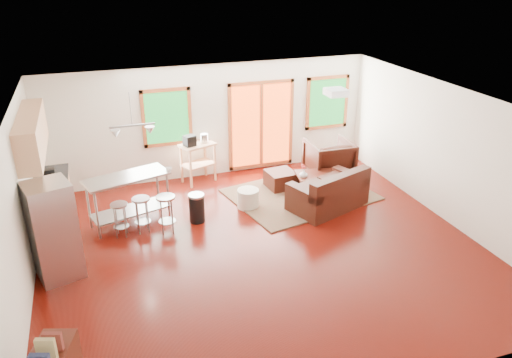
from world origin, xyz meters
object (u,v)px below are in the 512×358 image
object	(u,v)px
coffee_table	(322,176)
refrigerator	(54,231)
armchair	(329,157)
ottoman	(280,180)
kitchen_cart	(197,150)
island	(128,191)
rug	(300,194)
loveseat	(329,193)

from	to	relation	value
coffee_table	refrigerator	xyz separation A→B (m)	(-5.34, -1.50, 0.44)
armchair	ottoman	size ratio (longest dim) A/B	1.70
armchair	kitchen_cart	distance (m)	3.04
coffee_table	island	size ratio (longest dim) A/B	0.71
rug	coffee_table	world-z (taller)	coffee_table
refrigerator	kitchen_cart	bearing A→B (deg)	28.47
loveseat	armchair	xyz separation A→B (m)	(0.69, 1.42, 0.17)
coffee_table	ottoman	distance (m)	0.92
rug	ottoman	size ratio (longest dim) A/B	4.88
rug	coffee_table	bearing A→B (deg)	-0.92
ottoman	kitchen_cart	size ratio (longest dim) A/B	0.51
refrigerator	loveseat	bearing A→B (deg)	-8.25
coffee_table	ottoman	xyz separation A→B (m)	(-0.76, 0.49, -0.18)
loveseat	island	size ratio (longest dim) A/B	1.07
loveseat	refrigerator	world-z (taller)	refrigerator
refrigerator	island	size ratio (longest dim) A/B	0.98
loveseat	ottoman	xyz separation A→B (m)	(-0.57, 1.24, -0.13)
rug	ottoman	world-z (taller)	ottoman
ottoman	rug	bearing A→B (deg)	-60.71
ottoman	kitchen_cart	distance (m)	2.00
rug	coffee_table	xyz separation A→B (m)	(0.49, -0.01, 0.36)
armchair	loveseat	bearing A→B (deg)	66.04
armchair	island	world-z (taller)	armchair
armchair	kitchen_cart	bearing A→B (deg)	-12.17
coffee_table	kitchen_cart	bearing A→B (deg)	149.76
coffee_table	armchair	xyz separation A→B (m)	(0.50, 0.68, 0.13)
coffee_table	island	xyz separation A→B (m)	(-4.09, -0.08, 0.30)
ottoman	refrigerator	xyz separation A→B (m)	(-4.58, -2.00, 0.62)
refrigerator	armchair	bearing A→B (deg)	3.83
coffee_table	refrigerator	size ratio (longest dim) A/B	0.73
rug	coffee_table	size ratio (longest dim) A/B	2.43
rug	island	size ratio (longest dim) A/B	1.73
rug	island	distance (m)	3.66
coffee_table	kitchen_cart	size ratio (longest dim) A/B	1.02
loveseat	island	distance (m)	3.97
coffee_table	kitchen_cart	distance (m)	2.84
refrigerator	island	distance (m)	1.90
armchair	kitchen_cart	size ratio (longest dim) A/B	0.87
armchair	island	xyz separation A→B (m)	(-4.59, -0.75, 0.17)
island	kitchen_cart	distance (m)	2.23
refrigerator	kitchen_cart	world-z (taller)	refrigerator
armchair	island	distance (m)	4.65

